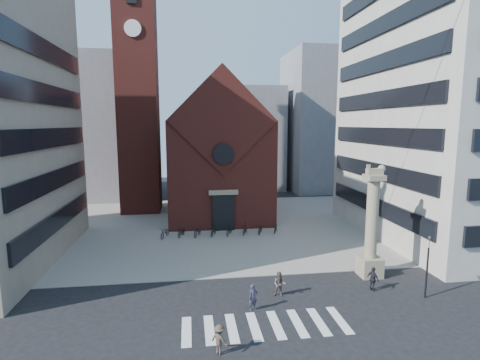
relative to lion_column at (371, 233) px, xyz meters
name	(u,v)px	position (x,y,z in m)	size (l,w,h in m)	color
ground	(248,302)	(-10.01, -3.00, -3.46)	(120.00, 120.00, 0.00)	black
piazza	(222,225)	(-10.01, 16.00, -3.43)	(46.00, 30.00, 0.05)	gray
zebra_crossing	(265,325)	(-9.46, -6.00, -3.45)	(10.20, 3.20, 0.01)	white
church	(217,153)	(-10.01, 22.04, 4.53)	(12.00, 16.65, 18.00)	maroon
campanile	(138,92)	(-20.01, 25.00, 12.28)	(5.50, 5.50, 31.20)	maroon
building_right	(467,80)	(13.99, 9.00, 12.54)	(18.00, 22.00, 32.00)	beige
bg_block_left	(85,128)	(-30.01, 37.00, 7.54)	(16.00, 14.00, 22.00)	gray
bg_block_mid	(242,139)	(-4.01, 42.00, 5.54)	(14.00, 12.00, 18.00)	gray
bg_block_right	(332,122)	(11.99, 39.00, 8.54)	(16.00, 14.00, 24.00)	gray
lion_column	(371,233)	(0.00, 0.00, 0.00)	(1.63, 1.60, 8.68)	tan
traffic_light	(427,265)	(1.99, -4.00, -1.17)	(0.13, 0.16, 4.30)	black
pedestrian_0	(253,297)	(-9.85, -4.08, -2.61)	(0.62, 0.40, 1.69)	#2E2C3D
pedestrian_1	(280,284)	(-7.73, -2.44, -2.60)	(0.84, 0.65, 1.72)	#584E46
pedestrian_2	(373,279)	(-1.01, -2.49, -2.60)	(1.01, 0.42, 1.72)	black
pedestrian_3	(220,339)	(-12.32, -8.32, -2.68)	(1.01, 0.58, 1.56)	#4A3931
scooter_0	(165,233)	(-16.26, 12.08, -2.89)	(0.68, 1.95, 1.03)	black
scooter_1	(181,231)	(-14.59, 12.08, -2.84)	(0.54, 1.89, 1.14)	black
scooter_2	(197,231)	(-12.92, 12.08, -2.89)	(0.68, 1.95, 1.03)	black
scooter_3	(213,230)	(-11.26, 12.08, -2.84)	(0.54, 1.89, 1.14)	black
scooter_4	(229,230)	(-9.59, 12.08, -2.89)	(0.68, 1.95, 1.03)	black
scooter_5	(245,229)	(-7.92, 12.08, -2.84)	(0.54, 1.89, 1.14)	black
scooter_6	(260,229)	(-6.25, 12.08, -2.89)	(0.68, 1.95, 1.03)	black
scooter_7	(276,228)	(-4.58, 12.08, -2.84)	(0.54, 1.89, 1.14)	black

